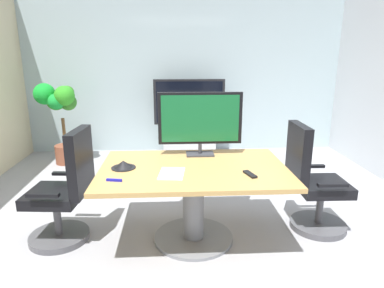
{
  "coord_description": "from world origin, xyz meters",
  "views": [
    {
      "loc": [
        -0.2,
        -2.87,
        1.76
      ],
      "look_at": [
        -0.02,
        0.28,
        0.89
      ],
      "focal_mm": 31.51,
      "sensor_mm": 36.0,
      "label": 1
    }
  ],
  "objects_px": {
    "conference_table": "(194,188)",
    "conference_phone": "(123,165)",
    "wall_display_unit": "(189,130)",
    "tv_monitor": "(200,120)",
    "potted_plant": "(59,110)",
    "remote_control": "(250,174)",
    "office_chair_left": "(65,196)",
    "office_chair_right": "(312,187)"
  },
  "relations": [
    {
      "from": "tv_monitor",
      "to": "remote_control",
      "type": "xyz_separation_m",
      "value": [
        0.38,
        -0.62,
        -0.35
      ]
    },
    {
      "from": "office_chair_right",
      "to": "remote_control",
      "type": "relative_size",
      "value": 6.41
    },
    {
      "from": "office_chair_right",
      "to": "potted_plant",
      "type": "xyz_separation_m",
      "value": [
        -3.16,
        2.29,
        0.42
      ]
    },
    {
      "from": "conference_phone",
      "to": "remote_control",
      "type": "height_order",
      "value": "conference_phone"
    },
    {
      "from": "tv_monitor",
      "to": "remote_control",
      "type": "relative_size",
      "value": 4.94
    },
    {
      "from": "conference_table",
      "to": "remote_control",
      "type": "distance_m",
      "value": 0.57
    },
    {
      "from": "potted_plant",
      "to": "remote_control",
      "type": "bearing_deg",
      "value": -47.6
    },
    {
      "from": "office_chair_left",
      "to": "potted_plant",
      "type": "height_order",
      "value": "potted_plant"
    },
    {
      "from": "office_chair_left",
      "to": "tv_monitor",
      "type": "distance_m",
      "value": 1.47
    },
    {
      "from": "office_chair_left",
      "to": "remote_control",
      "type": "relative_size",
      "value": 6.41
    },
    {
      "from": "remote_control",
      "to": "wall_display_unit",
      "type": "bearing_deg",
      "value": 80.82
    },
    {
      "from": "conference_table",
      "to": "wall_display_unit",
      "type": "xyz_separation_m",
      "value": [
        0.1,
        2.79,
        -0.09
      ]
    },
    {
      "from": "wall_display_unit",
      "to": "potted_plant",
      "type": "relative_size",
      "value": 1.02
    },
    {
      "from": "wall_display_unit",
      "to": "potted_plant",
      "type": "distance_m",
      "value": 2.14
    },
    {
      "from": "office_chair_left",
      "to": "wall_display_unit",
      "type": "bearing_deg",
      "value": 159.64
    },
    {
      "from": "office_chair_left",
      "to": "office_chair_right",
      "type": "relative_size",
      "value": 1.0
    },
    {
      "from": "office_chair_left",
      "to": "potted_plant",
      "type": "bearing_deg",
      "value": -157.13
    },
    {
      "from": "office_chair_right",
      "to": "remote_control",
      "type": "height_order",
      "value": "office_chair_right"
    },
    {
      "from": "office_chair_left",
      "to": "conference_phone",
      "type": "height_order",
      "value": "office_chair_left"
    },
    {
      "from": "conference_phone",
      "to": "remote_control",
      "type": "xyz_separation_m",
      "value": [
        1.1,
        -0.25,
        -0.02
      ]
    },
    {
      "from": "office_chair_left",
      "to": "conference_phone",
      "type": "distance_m",
      "value": 0.64
    },
    {
      "from": "tv_monitor",
      "to": "wall_display_unit",
      "type": "xyz_separation_m",
      "value": [
        0.01,
        2.41,
        -0.65
      ]
    },
    {
      "from": "conference_table",
      "to": "tv_monitor",
      "type": "xyz_separation_m",
      "value": [
        0.09,
        0.39,
        0.56
      ]
    },
    {
      "from": "conference_table",
      "to": "conference_phone",
      "type": "xyz_separation_m",
      "value": [
        -0.64,
        0.01,
        0.24
      ]
    },
    {
      "from": "office_chair_right",
      "to": "conference_phone",
      "type": "bearing_deg",
      "value": 95.21
    },
    {
      "from": "wall_display_unit",
      "to": "conference_table",
      "type": "bearing_deg",
      "value": -91.98
    },
    {
      "from": "potted_plant",
      "to": "conference_phone",
      "type": "distance_m",
      "value": 2.77
    },
    {
      "from": "conference_table",
      "to": "conference_phone",
      "type": "distance_m",
      "value": 0.68
    },
    {
      "from": "office_chair_left",
      "to": "conference_table",
      "type": "bearing_deg",
      "value": 92.28
    },
    {
      "from": "potted_plant",
      "to": "remote_control",
      "type": "xyz_separation_m",
      "value": [
        2.44,
        -2.67,
        -0.13
      ]
    },
    {
      "from": "wall_display_unit",
      "to": "conference_phone",
      "type": "bearing_deg",
      "value": -104.73
    },
    {
      "from": "office_chair_right",
      "to": "remote_control",
      "type": "bearing_deg",
      "value": 118.49
    },
    {
      "from": "conference_table",
      "to": "potted_plant",
      "type": "xyz_separation_m",
      "value": [
        -1.97,
        2.43,
        0.34
      ]
    },
    {
      "from": "potted_plant",
      "to": "conference_phone",
      "type": "relative_size",
      "value": 5.85
    },
    {
      "from": "conference_phone",
      "to": "tv_monitor",
      "type": "bearing_deg",
      "value": 27.54
    },
    {
      "from": "potted_plant",
      "to": "remote_control",
      "type": "relative_size",
      "value": 7.58
    },
    {
      "from": "office_chair_right",
      "to": "wall_display_unit",
      "type": "relative_size",
      "value": 0.83
    },
    {
      "from": "potted_plant",
      "to": "wall_display_unit",
      "type": "bearing_deg",
      "value": 9.97
    },
    {
      "from": "conference_table",
      "to": "wall_display_unit",
      "type": "height_order",
      "value": "wall_display_unit"
    },
    {
      "from": "tv_monitor",
      "to": "potted_plant",
      "type": "relative_size",
      "value": 0.65
    },
    {
      "from": "conference_table",
      "to": "office_chair_right",
      "type": "height_order",
      "value": "office_chair_right"
    },
    {
      "from": "office_chair_left",
      "to": "office_chair_right",
      "type": "xyz_separation_m",
      "value": [
        2.4,
        0.09,
        0.0
      ]
    }
  ]
}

